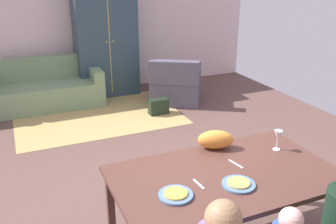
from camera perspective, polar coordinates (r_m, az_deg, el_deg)
name	(u,v)px	position (r m, az deg, el deg)	size (l,w,h in m)	color
ground_plane	(152,161)	(4.74, -2.46, -7.48)	(6.63, 6.36, 0.02)	brown
back_wall	(89,20)	(7.33, -12.01, 13.64)	(6.63, 0.10, 2.70)	beige
dining_table	(225,181)	(3.02, 8.80, -10.49)	(1.77, 1.04, 0.76)	#4E2E26
plate_near_man	(176,195)	(2.69, 1.19, -12.66)	(0.25, 0.25, 0.02)	slate
pizza_near_man	(176,193)	(2.68, 1.19, -12.39)	(0.17, 0.17, 0.01)	gold
plate_near_child	(238,184)	(2.85, 10.80, -10.89)	(0.25, 0.25, 0.02)	slate
pizza_near_child	(239,183)	(2.85, 10.83, -10.64)	(0.17, 0.17, 0.01)	#D5994C
wine_glass	(278,136)	(3.40, 16.58, -3.58)	(0.07, 0.07, 0.19)	silver
fork	(199,184)	(2.83, 4.75, -11.00)	(0.02, 0.15, 0.01)	silver
knife	(236,164)	(3.13, 10.41, -7.86)	(0.01, 0.17, 0.01)	silver
cat	(216,140)	(3.33, 7.35, -4.24)	(0.32, 0.16, 0.17)	orange
area_rug	(98,116)	(6.19, -10.69, -0.59)	(2.60, 1.80, 0.01)	tan
couch	(43,89)	(6.80, -18.71, 3.31)	(1.98, 0.86, 0.82)	gray
armchair	(176,85)	(6.66, 1.23, 4.25)	(1.17, 1.17, 0.82)	#4E4B59
armoire	(106,39)	(7.04, -9.59, 11.02)	(1.10, 0.59, 2.10)	#2D424E
handbag	(159,107)	(6.13, -1.47, 0.85)	(0.32, 0.16, 0.26)	black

